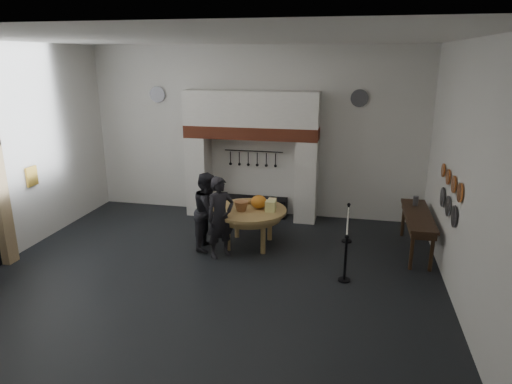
% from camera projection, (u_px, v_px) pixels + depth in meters
% --- Properties ---
extents(floor, '(9.00, 8.00, 0.02)m').
position_uv_depth(floor, '(211.00, 275.00, 9.10)').
color(floor, black).
rests_on(floor, ground).
extents(ceiling, '(9.00, 8.00, 0.02)m').
position_uv_depth(ceiling, '(204.00, 38.00, 7.82)').
color(ceiling, silver).
rests_on(ceiling, wall_back).
extents(wall_back, '(9.00, 0.02, 4.50)m').
position_uv_depth(wall_back, '(254.00, 132.00, 12.21)').
color(wall_back, silver).
rests_on(wall_back, floor).
extents(wall_front, '(9.00, 0.02, 4.50)m').
position_uv_depth(wall_front, '(88.00, 253.00, 4.71)').
color(wall_front, silver).
rests_on(wall_front, floor).
extents(wall_right, '(0.02, 8.00, 4.50)m').
position_uv_depth(wall_right, '(467.00, 179.00, 7.55)').
color(wall_right, silver).
rests_on(wall_right, floor).
extents(chimney_pier_left, '(0.55, 0.70, 2.15)m').
position_uv_depth(chimney_pier_left, '(199.00, 175.00, 12.51)').
color(chimney_pier_left, silver).
rests_on(chimney_pier_left, floor).
extents(chimney_pier_right, '(0.55, 0.70, 2.15)m').
position_uv_depth(chimney_pier_right, '(306.00, 181.00, 11.92)').
color(chimney_pier_right, silver).
rests_on(chimney_pier_right, floor).
extents(hearth_brick_band, '(3.50, 0.72, 0.32)m').
position_uv_depth(hearth_brick_band, '(251.00, 132.00, 11.86)').
color(hearth_brick_band, '#9E442B').
rests_on(hearth_brick_band, chimney_pier_left).
extents(chimney_hood, '(3.50, 0.70, 0.90)m').
position_uv_depth(chimney_hood, '(251.00, 108.00, 11.69)').
color(chimney_hood, silver).
rests_on(chimney_hood, hearth_brick_band).
extents(iron_range, '(1.90, 0.45, 0.50)m').
position_uv_depth(iron_range, '(252.00, 206.00, 12.52)').
color(iron_range, black).
rests_on(iron_range, floor).
extents(utensil_rail, '(1.60, 0.02, 0.02)m').
position_uv_depth(utensil_rail, '(254.00, 151.00, 12.28)').
color(utensil_rail, black).
rests_on(utensil_rail, wall_back).
extents(door_jamb_far, '(0.22, 0.30, 2.60)m').
position_uv_depth(door_jamb_far, '(1.00, 204.00, 9.34)').
color(door_jamb_far, tan).
rests_on(door_jamb_far, floor).
extents(wall_plaque, '(0.05, 0.34, 0.44)m').
position_uv_depth(wall_plaque, '(32.00, 176.00, 10.30)').
color(wall_plaque, gold).
rests_on(wall_plaque, wall_left).
extents(work_table, '(1.72, 1.72, 0.07)m').
position_uv_depth(work_table, '(249.00, 211.00, 10.35)').
color(work_table, tan).
rests_on(work_table, floor).
extents(pumpkin, '(0.36, 0.36, 0.31)m').
position_uv_depth(pumpkin, '(259.00, 202.00, 10.35)').
color(pumpkin, orange).
rests_on(pumpkin, work_table).
extents(cheese_block_big, '(0.22, 0.22, 0.24)m').
position_uv_depth(cheese_block_big, '(271.00, 206.00, 10.16)').
color(cheese_block_big, '#E7E38A').
rests_on(cheese_block_big, work_table).
extents(cheese_block_small, '(0.18, 0.18, 0.20)m').
position_uv_depth(cheese_block_small, '(272.00, 203.00, 10.45)').
color(cheese_block_small, '#FFE198').
rests_on(cheese_block_small, work_table).
extents(wicker_basket, '(0.33, 0.33, 0.22)m').
position_uv_depth(wicker_basket, '(241.00, 206.00, 10.20)').
color(wicker_basket, '#A26A3B').
rests_on(wicker_basket, work_table).
extents(bread_loaf, '(0.31, 0.18, 0.13)m').
position_uv_depth(bread_loaf, '(248.00, 201.00, 10.67)').
color(bread_loaf, olive).
rests_on(bread_loaf, work_table).
extents(visitor_near, '(0.76, 0.77, 1.79)m').
position_uv_depth(visitor_near, '(220.00, 217.00, 9.75)').
color(visitor_near, black).
rests_on(visitor_near, floor).
extents(visitor_far, '(0.67, 0.86, 1.76)m').
position_uv_depth(visitor_far, '(208.00, 211.00, 10.21)').
color(visitor_far, black).
rests_on(visitor_far, floor).
extents(side_table, '(0.55, 2.20, 0.06)m').
position_uv_depth(side_table, '(418.00, 215.00, 9.96)').
color(side_table, '#352113').
rests_on(side_table, floor).
extents(pewter_jug, '(0.12, 0.12, 0.22)m').
position_uv_depth(pewter_jug, '(416.00, 201.00, 10.48)').
color(pewter_jug, '#4C4C51').
rests_on(pewter_jug, side_table).
extents(copper_pan_a, '(0.03, 0.34, 0.34)m').
position_uv_depth(copper_pan_a, '(460.00, 193.00, 7.83)').
color(copper_pan_a, '#C6662D').
rests_on(copper_pan_a, wall_right).
extents(copper_pan_b, '(0.03, 0.32, 0.32)m').
position_uv_depth(copper_pan_b, '(454.00, 184.00, 8.35)').
color(copper_pan_b, '#C6662D').
rests_on(copper_pan_b, wall_right).
extents(copper_pan_c, '(0.03, 0.30, 0.30)m').
position_uv_depth(copper_pan_c, '(448.00, 177.00, 8.86)').
color(copper_pan_c, '#C6662D').
rests_on(copper_pan_c, wall_right).
extents(copper_pan_d, '(0.03, 0.28, 0.28)m').
position_uv_depth(copper_pan_d, '(443.00, 170.00, 9.38)').
color(copper_pan_d, '#C6662D').
rests_on(copper_pan_d, wall_right).
extents(pewter_plate_left, '(0.03, 0.40, 0.40)m').
position_uv_depth(pewter_plate_left, '(454.00, 216.00, 8.16)').
color(pewter_plate_left, '#4C4C51').
rests_on(pewter_plate_left, wall_right).
extents(pewter_plate_mid, '(0.03, 0.40, 0.40)m').
position_uv_depth(pewter_plate_mid, '(448.00, 206.00, 8.72)').
color(pewter_plate_mid, '#4C4C51').
rests_on(pewter_plate_mid, wall_right).
extents(pewter_plate_right, '(0.03, 0.40, 0.40)m').
position_uv_depth(pewter_plate_right, '(442.00, 197.00, 9.29)').
color(pewter_plate_right, '#4C4C51').
rests_on(pewter_plate_right, wall_right).
extents(pewter_plate_back_left, '(0.44, 0.03, 0.44)m').
position_uv_depth(pewter_plate_back_left, '(157.00, 95.00, 12.45)').
color(pewter_plate_back_left, '#4C4C51').
rests_on(pewter_plate_back_left, wall_back).
extents(pewter_plate_back_right, '(0.44, 0.03, 0.44)m').
position_uv_depth(pewter_plate_back_right, '(360.00, 98.00, 11.35)').
color(pewter_plate_back_right, '#4C4C51').
rests_on(pewter_plate_back_right, wall_back).
extents(barrier_post_near, '(0.05, 0.05, 0.90)m').
position_uv_depth(barrier_post_near, '(345.00, 259.00, 8.76)').
color(barrier_post_near, black).
rests_on(barrier_post_near, floor).
extents(barrier_post_far, '(0.05, 0.05, 0.90)m').
position_uv_depth(barrier_post_far, '(348.00, 224.00, 10.64)').
color(barrier_post_far, black).
rests_on(barrier_post_far, floor).
extents(barrier_rope, '(0.04, 2.00, 0.04)m').
position_uv_depth(barrier_rope, '(348.00, 222.00, 9.59)').
color(barrier_rope, silver).
rests_on(barrier_rope, barrier_post_near).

